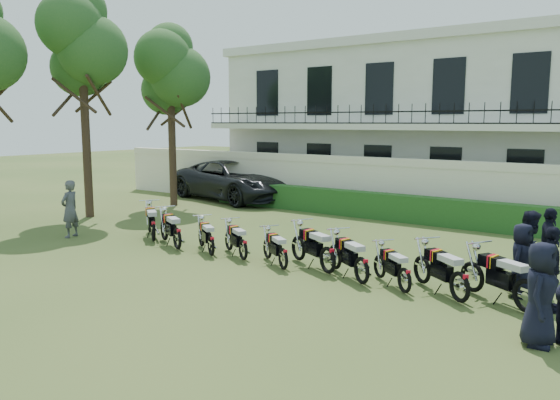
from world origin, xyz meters
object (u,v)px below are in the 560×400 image
(tree_west_near, at_px, (171,71))
(officer_0, at_px, (540,294))
(motorcycle_1, at_px, (177,233))
(motorcycle_5, at_px, (328,253))
(motorcycle_8, at_px, (460,279))
(officer_3, at_px, (521,260))
(motorcycle_7, at_px, (405,274))
(motorcycle_6, at_px, (362,264))
(inspector, at_px, (70,209))
(motorcycle_4, at_px, (283,253))
(suv, at_px, (235,180))
(officer_4, at_px, (531,250))
(tree_west_mid, at_px, (82,42))
(motorcycle_3, at_px, (243,245))
(officer_2, at_px, (550,269))
(motorcycle_2, at_px, (211,241))
(motorcycle_0, at_px, (153,226))
(officer_5, at_px, (548,245))
(motorcycle_9, at_px, (527,288))

(tree_west_near, xyz_separation_m, officer_0, (16.28, -7.24, -5.01))
(motorcycle_1, xyz_separation_m, officer_0, (9.87, -1.27, 0.37))
(motorcycle_5, xyz_separation_m, motorcycle_8, (3.30, -0.28, -0.02))
(officer_0, xyz_separation_m, officer_3, (-0.83, 2.57, -0.09))
(motorcycle_7, xyz_separation_m, officer_3, (2.07, 1.28, 0.35))
(motorcycle_6, relative_size, inspector, 0.92)
(tree_west_near, bearing_deg, motorcycle_4, -30.34)
(suv, xyz_separation_m, officer_4, (14.43, -6.95, -0.05))
(tree_west_mid, relative_size, tree_west_near, 1.12)
(motorcycle_8, height_order, officer_3, officer_3)
(motorcycle_5, bearing_deg, inspector, 123.53)
(motorcycle_3, bearing_deg, tree_west_mid, 110.09)
(inspector, height_order, officer_2, inspector)
(tree_west_mid, height_order, officer_3, tree_west_mid)
(motorcycle_2, distance_m, motorcycle_7, 5.67)
(motorcycle_1, distance_m, officer_3, 9.14)
(motorcycle_2, bearing_deg, motorcycle_1, 125.05)
(tree_west_mid, xyz_separation_m, inspector, (2.77, -2.69, -5.74))
(tree_west_mid, bearing_deg, motorcycle_3, -11.06)
(tree_west_mid, relative_size, motorcycle_2, 5.73)
(motorcycle_1, relative_size, motorcycle_3, 1.17)
(motorcycle_8, relative_size, officer_4, 0.95)
(officer_3, bearing_deg, motorcycle_3, 105.16)
(motorcycle_6, relative_size, motorcycle_7, 1.20)
(officer_2, bearing_deg, tree_west_mid, 80.79)
(motorcycle_6, height_order, motorcycle_7, motorcycle_6)
(motorcycle_0, distance_m, officer_2, 11.12)
(motorcycle_7, bearing_deg, officer_5, -0.64)
(suv, distance_m, officer_4, 16.01)
(inspector, relative_size, officer_0, 1.05)
(tree_west_near, height_order, motorcycle_7, tree_west_near)
(motorcycle_0, relative_size, motorcycle_4, 1.16)
(motorcycle_3, bearing_deg, officer_5, -37.73)
(motorcycle_0, bearing_deg, inspector, 147.78)
(motorcycle_6, relative_size, officer_2, 1.01)
(motorcycle_7, bearing_deg, officer_0, -75.22)
(motorcycle_1, bearing_deg, tree_west_mid, 101.39)
(officer_0, bearing_deg, motorcycle_8, 51.42)
(motorcycle_2, relative_size, motorcycle_8, 0.91)
(officer_5, bearing_deg, motorcycle_1, 101.29)
(motorcycle_9, xyz_separation_m, officer_2, (0.30, 0.49, 0.31))
(motorcycle_4, xyz_separation_m, motorcycle_9, (5.66, 0.18, 0.10))
(officer_4, bearing_deg, officer_0, -160.99)
(officer_5, bearing_deg, tree_west_mid, 87.33)
(motorcycle_4, bearing_deg, motorcycle_5, -40.19)
(motorcycle_2, distance_m, officer_0, 8.67)
(motorcycle_7, distance_m, motorcycle_9, 2.44)
(tree_west_mid, height_order, motorcycle_5, tree_west_mid)
(motorcycle_3, relative_size, motorcycle_8, 0.93)
(motorcycle_1, height_order, inspector, inspector)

